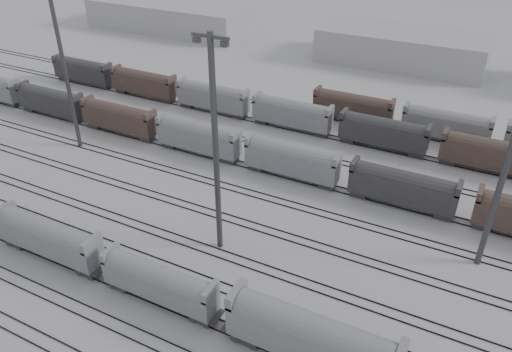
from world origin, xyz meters
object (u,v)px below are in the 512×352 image
at_px(hopper_car_a, 49,236).
at_px(hopper_car_c, 312,336).
at_px(light_mast_c, 215,145).
at_px(hopper_car_b, 159,281).

xyz_separation_m(hopper_car_a, hopper_car_c, (34.04, 0.00, 0.42)).
bearing_deg(hopper_car_a, light_mast_c, 33.61).
distance_m(hopper_car_b, hopper_car_c, 17.65).
relative_size(hopper_car_a, hopper_car_b, 1.08).
bearing_deg(light_mast_c, hopper_car_b, -93.77).
height_order(hopper_car_a, hopper_car_b, hopper_car_a).
distance_m(hopper_car_b, light_mast_c, 16.19).
height_order(hopper_car_b, hopper_car_c, hopper_car_c).
bearing_deg(light_mast_c, hopper_car_a, -146.39).
relative_size(hopper_car_a, hopper_car_c, 0.89).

